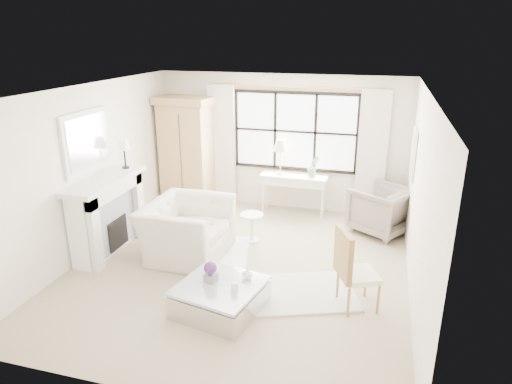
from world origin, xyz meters
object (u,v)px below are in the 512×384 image
at_px(armoire, 187,151).
at_px(console_table, 294,194).
at_px(coffee_table, 220,298).
at_px(club_armchair, 187,229).

xyz_separation_m(armoire, console_table, (2.24, 0.05, -0.74)).
bearing_deg(console_table, armoire, -176.76).
bearing_deg(coffee_table, club_armchair, 139.99).
xyz_separation_m(console_table, club_armchair, (-1.31, -2.26, 0.05)).
height_order(console_table, club_armchair, club_armchair).
bearing_deg(coffee_table, console_table, 97.82).
distance_m(armoire, club_armchair, 2.49).
bearing_deg(console_table, club_armchair, -118.14).
relative_size(armoire, club_armchair, 1.63).
bearing_deg(armoire, coffee_table, -55.28).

